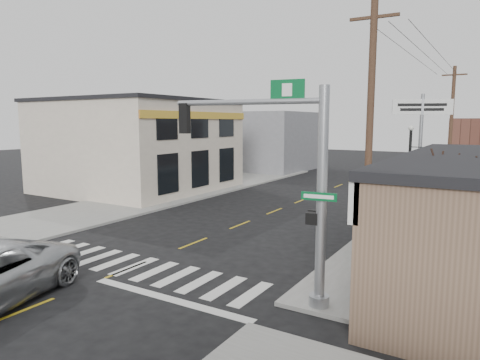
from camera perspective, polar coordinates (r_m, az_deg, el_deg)
The scene contains 18 objects.
ground at distance 16.42m, azimuth -14.88°, elevation -11.48°, with size 140.00×140.00×0.00m, color black.
sidewalk_right at distance 24.36m, azimuth 25.12°, elevation -5.49°, with size 6.00×38.00×0.13m, color gray.
sidewalk_left at distance 31.62m, azimuth -9.31°, elevation -1.94°, with size 6.00×38.00×0.13m, color gray.
center_line at distance 22.46m, azimuth 0.02°, elevation -5.98°, with size 0.12×56.00×0.01m, color gold.
crosswalk at distance 16.68m, azimuth -13.87°, elevation -11.12°, with size 11.00×2.20×0.01m, color silver.
left_building at distance 34.67m, azimuth -13.41°, elevation 4.35°, with size 12.00×12.00×6.80m, color beige.
bldg_distant_left at distance 48.19m, azimuth 3.59°, elevation 5.20°, with size 9.00×10.00×6.40m, color gray.
traffic_signal_pole at distance 12.20m, azimuth 7.57°, elevation 1.02°, with size 5.03×0.38×6.37m.
guide_sign at distance 20.14m, azimuth 21.93°, elevation -2.24°, with size 1.70×0.14×2.97m.
fire_hydrant at distance 17.78m, azimuth 20.79°, elevation -8.63°, with size 0.20×0.20×0.64m.
ped_crossing_sign at distance 19.26m, azimuth 16.23°, elevation -3.04°, with size 0.95×0.07×2.46m.
lamp_post at distance 21.95m, azimuth 21.76°, elevation 1.26°, with size 0.66×0.52×5.05m.
dance_center_sign at distance 25.96m, azimuth 23.02°, elevation 6.87°, with size 3.17×0.20×6.74m.
bare_tree at distance 15.84m, azimuth 27.05°, elevation 2.38°, with size 2.51×2.51×5.03m.
shrub_front at distance 13.00m, azimuth 27.04°, elevation -14.72°, with size 1.14×1.14×0.85m, color #1C3416.
shrub_back at distance 17.55m, azimuth 19.61°, elevation -8.42°, with size 1.21×1.21×0.90m, color black.
utility_pole_near at distance 15.25m, azimuth 16.86°, elevation 5.61°, with size 1.60×0.24×9.21m.
utility_pole_far at distance 32.60m, azimuth 26.28°, elevation 5.84°, with size 1.55×0.23×8.91m.
Camera 1 is at (11.28, -10.68, 5.34)m, focal length 32.00 mm.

